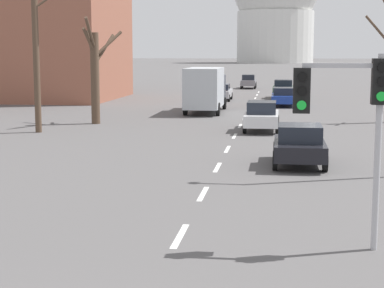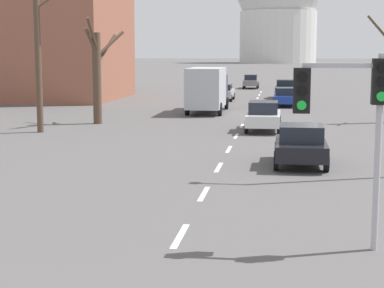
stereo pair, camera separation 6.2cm
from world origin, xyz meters
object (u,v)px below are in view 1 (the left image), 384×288
object	(u,v)px
sedan_far_right	(299,144)
sedan_distant_centre	(249,81)
sedan_mid_centre	(262,116)
sedan_near_left	(284,97)
delivery_truck	(205,88)
sedan_near_right	(283,89)
traffic_signal_near_right	(351,103)
sedan_far_left	(221,92)

from	to	relation	value
sedan_far_right	sedan_distant_centre	distance (m)	51.05
sedan_mid_centre	sedan_distant_centre	distance (m)	40.41
sedan_near_left	delivery_truck	xyz separation A→B (m)	(-5.48, -6.12, 0.95)
sedan_mid_centre	delivery_truck	world-z (taller)	delivery_truck
sedan_distant_centre	sedan_near_right	bearing A→B (deg)	-75.88
sedan_far_right	sedan_near_right	bearing A→B (deg)	90.78
sedan_near_left	delivery_truck	world-z (taller)	delivery_truck
sedan_near_left	sedan_mid_centre	bearing A→B (deg)	-94.41
sedan_mid_centre	delivery_truck	xyz separation A→B (m)	(-4.23, 10.09, 0.88)
sedan_mid_centre	traffic_signal_near_right	bearing A→B (deg)	-83.32
delivery_truck	traffic_signal_near_right	bearing A→B (deg)	-77.83
sedan_far_left	sedan_mid_centre	bearing A→B (deg)	-78.91
sedan_far_right	traffic_signal_near_right	bearing A→B (deg)	-85.98
sedan_distant_centre	sedan_far_right	bearing A→B (deg)	-85.06
traffic_signal_near_right	sedan_near_right	xyz separation A→B (m)	(-1.20, 45.56, -2.31)
sedan_far_left	sedan_near_left	bearing A→B (deg)	-43.54
sedan_mid_centre	sedan_far_right	bearing A→B (deg)	-80.76
sedan_far_right	delivery_truck	distance (m)	21.48
delivery_truck	sedan_near_right	bearing A→B (deg)	69.57
sedan_near_left	sedan_far_left	distance (m)	7.51
sedan_mid_centre	sedan_distant_centre	xyz separation A→B (m)	(-2.68, 40.32, -0.00)
sedan_near_left	sedan_far_right	distance (m)	26.75
sedan_distant_centre	sedan_far_left	bearing A→B (deg)	-94.55
traffic_signal_near_right	sedan_mid_centre	xyz separation A→B (m)	(-2.44, 20.81, -2.34)
traffic_signal_near_right	sedan_distant_centre	size ratio (longest dim) A/B	1.01
traffic_signal_near_right	sedan_distant_centre	world-z (taller)	traffic_signal_near_right
sedan_mid_centre	delivery_truck	bearing A→B (deg)	112.74
traffic_signal_near_right	delivery_truck	bearing A→B (deg)	102.17
traffic_signal_near_right	sedan_distant_centre	distance (m)	61.39
sedan_mid_centre	sedan_far_right	world-z (taller)	sedan_mid_centre
sedan_near_left	sedan_mid_centre	world-z (taller)	sedan_mid_centre
sedan_mid_centre	sedan_near_right	bearing A→B (deg)	87.15
sedan_near_right	sedan_far_right	bearing A→B (deg)	-89.22
sedan_near_right	sedan_far_left	xyz separation A→B (m)	(-5.42, -3.37, -0.11)
sedan_distant_centre	delivery_truck	bearing A→B (deg)	-92.92
sedan_mid_centre	delivery_truck	distance (m)	10.97
sedan_near_left	sedan_distant_centre	world-z (taller)	sedan_distant_centre
sedan_near_left	sedan_far_right	xyz separation A→B (m)	(0.46, -26.75, 0.05)
sedan_distant_centre	delivery_truck	size ratio (longest dim) A/B	0.58
sedan_far_right	sedan_distant_centre	bearing A→B (deg)	94.94
sedan_near_right	sedan_mid_centre	size ratio (longest dim) A/B	1.02
sedan_near_left	sedan_far_left	xyz separation A→B (m)	(-5.44, 5.17, -0.00)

